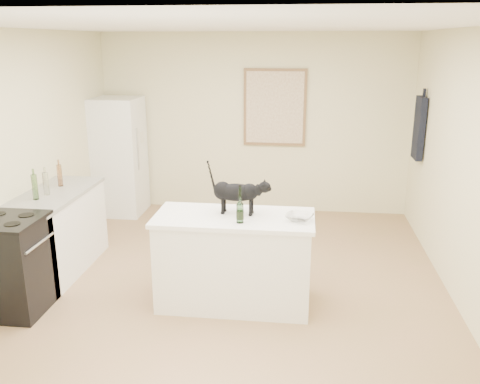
{
  "coord_description": "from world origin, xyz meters",
  "views": [
    {
      "loc": [
        0.71,
        -4.69,
        2.48
      ],
      "look_at": [
        0.15,
        -0.15,
        1.12
      ],
      "focal_mm": 38.36,
      "sensor_mm": 36.0,
      "label": 1
    }
  ],
  "objects_px": {
    "black_cat": "(236,195)",
    "wine_bottle": "(240,206)",
    "glass_bowl": "(300,218)",
    "stove": "(11,266)",
    "fridge": "(118,156)"
  },
  "relations": [
    {
      "from": "fridge",
      "to": "wine_bottle",
      "type": "relative_size",
      "value": 5.48
    },
    {
      "from": "fridge",
      "to": "wine_bottle",
      "type": "bearing_deg",
      "value": -52.04
    },
    {
      "from": "glass_bowl",
      "to": "stove",
      "type": "bearing_deg",
      "value": -172.72
    },
    {
      "from": "stove",
      "to": "fridge",
      "type": "distance_m",
      "value": 2.98
    },
    {
      "from": "stove",
      "to": "wine_bottle",
      "type": "distance_m",
      "value": 2.22
    },
    {
      "from": "black_cat",
      "to": "wine_bottle",
      "type": "bearing_deg",
      "value": -70.33
    },
    {
      "from": "stove",
      "to": "black_cat",
      "type": "relative_size",
      "value": 1.68
    },
    {
      "from": "wine_bottle",
      "to": "fridge",
      "type": "bearing_deg",
      "value": 127.96
    },
    {
      "from": "wine_bottle",
      "to": "glass_bowl",
      "type": "bearing_deg",
      "value": 12.43
    },
    {
      "from": "black_cat",
      "to": "wine_bottle",
      "type": "height_order",
      "value": "black_cat"
    },
    {
      "from": "wine_bottle",
      "to": "glass_bowl",
      "type": "height_order",
      "value": "wine_bottle"
    },
    {
      "from": "black_cat",
      "to": "glass_bowl",
      "type": "height_order",
      "value": "black_cat"
    },
    {
      "from": "black_cat",
      "to": "wine_bottle",
      "type": "relative_size",
      "value": 1.72
    },
    {
      "from": "fridge",
      "to": "glass_bowl",
      "type": "distance_m",
      "value": 3.73
    },
    {
      "from": "black_cat",
      "to": "glass_bowl",
      "type": "distance_m",
      "value": 0.63
    }
  ]
}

